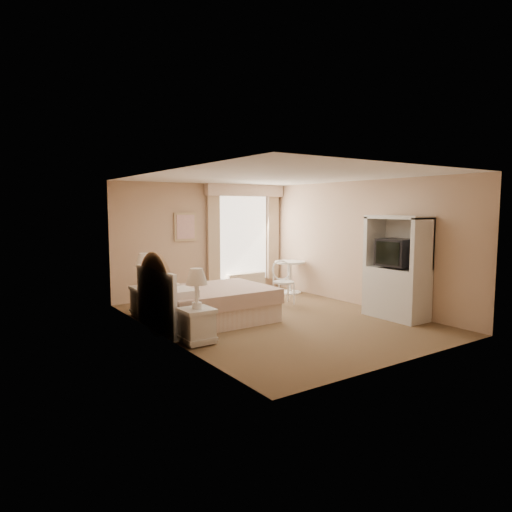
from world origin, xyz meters
TOP-DOWN VIEW (x-y plane):
  - room at (0.00, 0.00)m, footprint 4.21×5.51m
  - window at (1.05, 2.65)m, footprint 2.05×0.22m
  - framed_art at (-0.45, 2.71)m, footprint 0.52×0.04m
  - bed at (-1.13, 0.49)m, footprint 2.06×1.54m
  - nightstand_near at (-1.84, -0.55)m, footprint 0.45×0.45m
  - nightstand_far at (-1.84, 1.51)m, footprint 0.47×0.47m
  - round_table at (1.74, 1.82)m, footprint 0.70×0.70m
  - cafe_chair at (0.92, 1.01)m, footprint 0.53×0.53m
  - armoire at (1.81, -1.15)m, footprint 0.55×1.10m

SIDE VIEW (x-z plane):
  - bed at x=-1.13m, z-range -0.35..1.01m
  - nightstand_near at x=-1.84m, z-range -0.13..0.95m
  - nightstand_far at x=-1.84m, z-range -0.14..0.99m
  - round_table at x=1.74m, z-range 0.12..0.86m
  - cafe_chair at x=0.92m, z-range 0.07..0.95m
  - armoire at x=1.81m, z-range -0.16..1.67m
  - room at x=0.00m, z-range -0.01..2.50m
  - window at x=1.05m, z-range 0.09..2.60m
  - framed_art at x=-0.45m, z-range 1.24..1.86m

